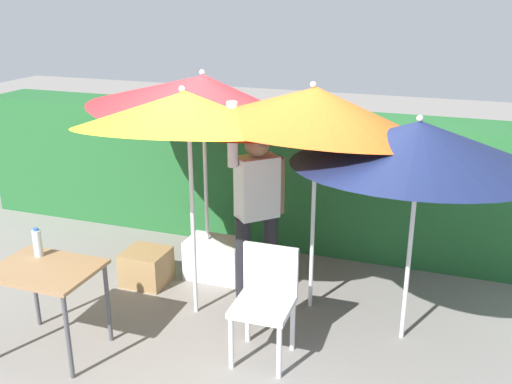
{
  "coord_description": "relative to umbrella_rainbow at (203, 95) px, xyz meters",
  "views": [
    {
      "loc": [
        1.57,
        -4.15,
        2.76
      ],
      "look_at": [
        0.0,
        0.3,
        1.1
      ],
      "focal_mm": 40.67,
      "sensor_mm": 36.0,
      "label": 1
    }
  ],
  "objects": [
    {
      "name": "person_vendor",
      "position": [
        0.62,
        -0.27,
        -0.9
      ],
      "size": [
        0.45,
        0.45,
        1.88
      ],
      "color": "black",
      "rests_on": "ground_plane"
    },
    {
      "name": "chair_plastic",
      "position": [
        0.99,
        -1.1,
        -1.33
      ],
      "size": [
        0.45,
        0.45,
        0.89
      ],
      "color": "silver",
      "rests_on": "ground_plane"
    },
    {
      "name": "cooler_box",
      "position": [
        0.11,
        -0.02,
        -1.64
      ],
      "size": [
        0.6,
        0.35,
        0.4
      ],
      "primitive_type": "cube",
      "color": "silver",
      "rests_on": "ground_plane"
    },
    {
      "name": "crate_cardboard",
      "position": [
        -0.5,
        -0.36,
        -1.67
      ],
      "size": [
        0.42,
        0.4,
        0.34
      ],
      "primitive_type": "cube",
      "color": "#9E7A4C",
      "rests_on": "ground_plane"
    },
    {
      "name": "ground_plane",
      "position": [
        0.66,
        -0.7,
        -1.84
      ],
      "size": [
        24.0,
        24.0,
        0.0
      ],
      "primitive_type": "plane",
      "color": "gray"
    },
    {
      "name": "umbrella_yellow",
      "position": [
        1.12,
        -0.25,
        -0.01
      ],
      "size": [
        2.08,
        2.08,
        2.18
      ],
      "color": "silver",
      "rests_on": "ground_plane"
    },
    {
      "name": "umbrella_rainbow",
      "position": [
        0.0,
        0.0,
        0.0
      ],
      "size": [
        2.12,
        2.1,
        2.19
      ],
      "color": "silver",
      "rests_on": "ground_plane"
    },
    {
      "name": "umbrella_orange",
      "position": [
        0.17,
        -0.7,
        -0.01
      ],
      "size": [
        1.81,
        1.83,
        2.15
      ],
      "color": "silver",
      "rests_on": "ground_plane"
    },
    {
      "name": "hedge_row",
      "position": [
        0.66,
        1.15,
        -1.09
      ],
      "size": [
        8.0,
        0.7,
        1.49
      ],
      "primitive_type": "cube",
      "color": "#23602D",
      "rests_on": "ground_plane"
    },
    {
      "name": "umbrella_navy",
      "position": [
        1.98,
        -0.5,
        -0.17
      ],
      "size": [
        1.93,
        1.94,
        1.89
      ],
      "color": "silver",
      "rests_on": "ground_plane"
    },
    {
      "name": "folding_table",
      "position": [
        -0.64,
        -1.61,
        -1.19
      ],
      "size": [
        0.8,
        0.6,
        0.73
      ],
      "color": "#4C4C51",
      "rests_on": "ground_plane"
    },
    {
      "name": "bottle_water",
      "position": [
        -0.82,
        -1.45,
        -0.99
      ],
      "size": [
        0.07,
        0.07,
        0.24
      ],
      "color": "silver",
      "rests_on": "folding_table"
    }
  ]
}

